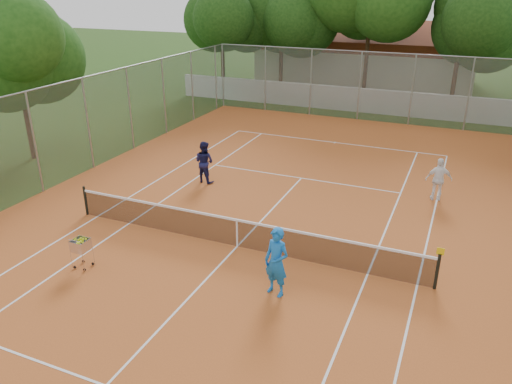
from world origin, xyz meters
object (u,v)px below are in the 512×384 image
at_px(tennis_net, 237,233).
at_px(player_far_left, 204,162).
at_px(player_near, 277,262).
at_px(ball_hopper, 82,252).
at_px(player_far_right, 439,179).
at_px(clubhouse, 367,55).

relative_size(tennis_net, player_far_left, 6.82).
xyz_separation_m(player_near, ball_hopper, (-5.65, -0.97, -0.48)).
bearing_deg(player_far_right, player_near, 53.05).
distance_m(player_near, player_far_right, 8.88).
bearing_deg(player_near, player_far_left, 146.51).
xyz_separation_m(player_far_left, player_far_right, (9.01, 1.84, -0.04)).
xyz_separation_m(tennis_net, clubhouse, (-2.00, 29.00, 1.69)).
bearing_deg(player_near, clubhouse, 112.51).
bearing_deg(player_far_left, player_far_right, -158.96).
height_order(tennis_net, player_far_left, player_far_left).
bearing_deg(ball_hopper, player_near, 26.76).
height_order(clubhouse, player_far_left, clubhouse).
height_order(player_near, player_far_right, player_near).
distance_m(tennis_net, ball_hopper, 4.62).
bearing_deg(tennis_net, ball_hopper, -141.45).
bearing_deg(ball_hopper, player_far_right, 62.37).
xyz_separation_m(tennis_net, player_far_right, (5.44, 6.30, 0.34)).
bearing_deg(clubhouse, player_far_left, -93.67).
height_order(tennis_net, player_near, player_near).
relative_size(player_far_left, player_far_right, 1.05).
height_order(player_far_left, player_far_right, player_far_left).
bearing_deg(tennis_net, player_near, -43.01).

